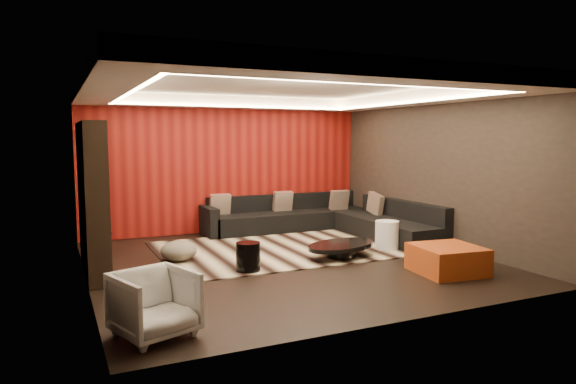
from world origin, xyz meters
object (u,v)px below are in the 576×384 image
coffee_table (341,250)px  orange_ottoman (447,259)px  armchair (155,304)px  drum_stool (248,257)px  sectional_sofa (325,221)px  white_side_table (387,235)px

coffee_table → orange_ottoman: (0.93, -1.47, 0.07)m
orange_ottoman → armchair: bearing=-171.3°
coffee_table → armchair: armchair is taller
drum_stool → orange_ottoman: bearing=-25.8°
drum_stool → sectional_sofa: (2.53, 2.23, 0.03)m
armchair → sectional_sofa: size_ratio=0.20×
white_side_table → sectional_sofa: size_ratio=0.14×
coffee_table → white_side_table: bearing=10.1°
coffee_table → orange_ottoman: orange_ottoman is taller
drum_stool → white_side_table: white_side_table is taller
armchair → coffee_table: bearing=13.0°
coffee_table → armchair: (-3.41, -2.14, 0.20)m
sectional_sofa → white_side_table: bearing=-83.1°
coffee_table → white_side_table: white_side_table is taller
white_side_table → sectional_sofa: (-0.22, 1.85, 0.00)m
coffee_table → orange_ottoman: 1.74m
sectional_sofa → drum_stool: bearing=-138.6°
white_side_table → orange_ottoman: bearing=-94.0°
orange_ottoman → armchair: size_ratio=1.23×
drum_stool → white_side_table: (2.75, 0.38, 0.03)m
drum_stool → armchair: armchair is taller
white_side_table → drum_stool: bearing=-172.1°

